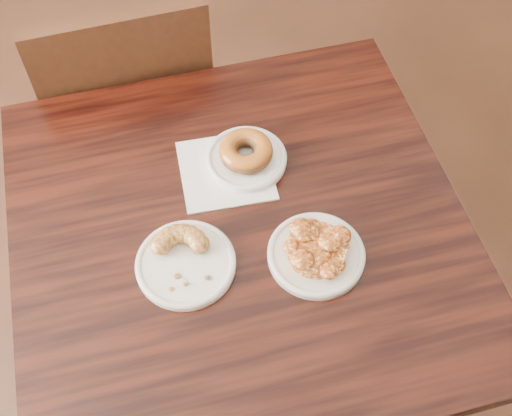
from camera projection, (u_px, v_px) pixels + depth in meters
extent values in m
plane|color=black|center=(324.00, 276.00, 1.96)|extent=(5.00, 5.00, 0.00)
cube|color=black|center=(243.00, 312.00, 1.48)|extent=(0.85, 0.85, 0.75)
cube|color=white|center=(226.00, 170.00, 1.24)|extent=(0.18, 0.18, 0.00)
cylinder|color=white|center=(246.00, 159.00, 1.25)|extent=(0.16, 0.16, 0.01)
cylinder|color=white|center=(186.00, 264.00, 1.12)|extent=(0.18, 0.18, 0.01)
cylinder|color=silver|center=(316.00, 255.00, 1.13)|extent=(0.17, 0.17, 0.01)
torus|color=#934B15|center=(246.00, 151.00, 1.23)|extent=(0.10, 0.10, 0.04)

